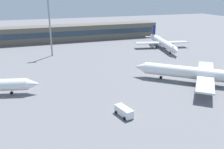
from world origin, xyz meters
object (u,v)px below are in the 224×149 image
Objects in this scene: airplane_near at (201,74)px; airplane_far at (163,42)px; service_van_white at (124,111)px; floodlight_tower_west at (49,21)px.

airplane_near is 50.06m from airplane_far.
service_van_white is (-30.27, -11.07, -2.15)m from airplane_near.
airplane_near reaches higher than airplane_far.
airplane_near is 0.90× the size of airplane_far.
service_van_white is 64.66m from floodlight_tower_west.
floodlight_tower_west is at bearing 176.53° from airplane_far.
airplane_near is 1.30× the size of floodlight_tower_west.
airplane_far is 7.05× the size of service_van_white.
airplane_far is 1.45× the size of floodlight_tower_west.
floodlight_tower_west is (-54.67, 3.32, 12.54)m from airplane_far.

